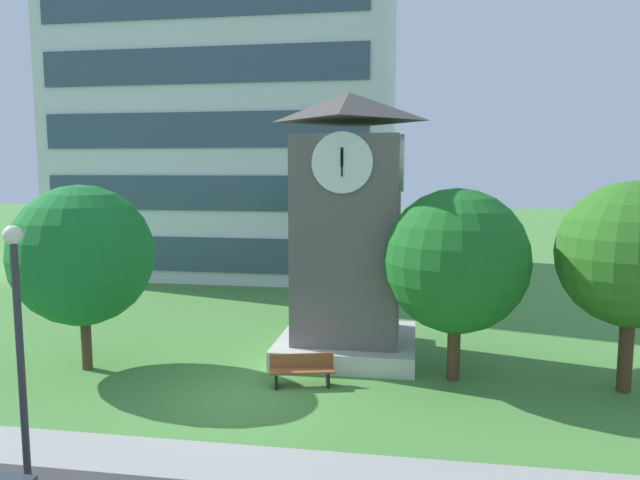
% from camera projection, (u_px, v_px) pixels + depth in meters
% --- Properties ---
extents(ground_plane, '(160.00, 160.00, 0.00)m').
position_uv_depth(ground_plane, '(248.00, 398.00, 15.50)').
color(ground_plane, '#4C893D').
extents(kerb_strip, '(120.00, 1.60, 0.01)m').
position_uv_depth(kerb_strip, '(202.00, 460.00, 12.21)').
color(kerb_strip, '#9E9E99').
rests_on(kerb_strip, ground).
extents(office_building, '(18.58, 13.10, 25.60)m').
position_uv_depth(office_building, '(238.00, 57.00, 35.62)').
color(office_building, silver).
rests_on(office_building, ground).
extents(clock_tower, '(4.37, 4.37, 8.40)m').
position_uv_depth(clock_tower, '(348.00, 242.00, 18.86)').
color(clock_tower, '#605B56').
rests_on(clock_tower, ground).
extents(park_bench, '(1.86, 0.91, 0.88)m').
position_uv_depth(park_bench, '(302.00, 370.00, 16.36)').
color(park_bench, brown).
rests_on(park_bench, ground).
extents(street_lamp, '(0.36, 0.36, 4.98)m').
position_uv_depth(street_lamp, '(18.00, 322.00, 11.05)').
color(street_lamp, '#333338').
rests_on(street_lamp, ground).
extents(tree_streetside, '(4.08, 4.08, 5.50)m').
position_uv_depth(tree_streetside, '(456.00, 261.00, 16.52)').
color(tree_streetside, '#513823').
rests_on(tree_streetside, ground).
extents(tree_by_building, '(3.90, 3.90, 5.72)m').
position_uv_depth(tree_by_building, '(632.00, 255.00, 15.59)').
color(tree_by_building, '#513823').
rests_on(tree_by_building, ground).
extents(tree_near_tower, '(4.17, 4.17, 5.57)m').
position_uv_depth(tree_near_tower, '(82.00, 255.00, 17.39)').
color(tree_near_tower, '#513823').
rests_on(tree_near_tower, ground).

